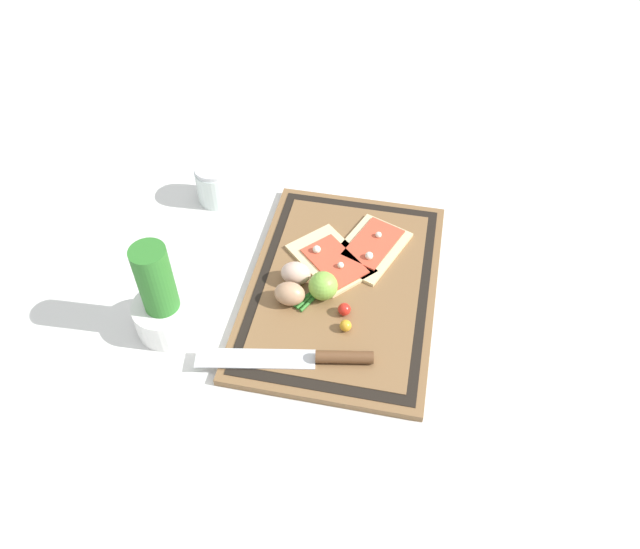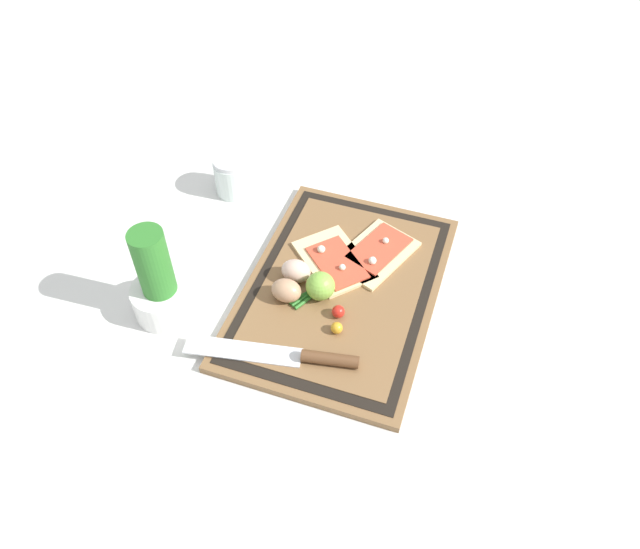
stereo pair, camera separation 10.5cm
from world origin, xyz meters
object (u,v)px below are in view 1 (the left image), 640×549
object	(u,v)px
egg_brown	(290,294)
knife	(314,358)
lime	(323,286)
herb_pot	(162,303)
pizza_slice_far	(331,259)
egg_pink	(296,273)
pizza_slice_near	(371,247)
cherry_tomato_red	(344,309)
cherry_tomato_yellow	(346,326)
sauce_jar	(215,186)

from	to	relation	value
egg_brown	knife	bearing A→B (deg)	-149.56
lime	herb_pot	size ratio (longest dim) A/B	0.27
pizza_slice_far	lime	bearing A→B (deg)	-179.25
egg_pink	knife	bearing A→B (deg)	-157.63
knife	egg_pink	distance (m)	0.19
pizza_slice_near	cherry_tomato_red	xyz separation A→B (m)	(-0.17, 0.02, 0.01)
cherry_tomato_red	cherry_tomato_yellow	world-z (taller)	cherry_tomato_red
pizza_slice_near	lime	bearing A→B (deg)	153.01
knife	lime	world-z (taller)	lime
knife	egg_brown	xyz separation A→B (m)	(0.12, 0.07, 0.01)
sauce_jar	egg_brown	bearing A→B (deg)	-139.34
pizza_slice_near	cherry_tomato_red	bearing A→B (deg)	172.07
cherry_tomato_red	cherry_tomato_yellow	size ratio (longest dim) A/B	1.11
lime	pizza_slice_near	bearing A→B (deg)	-26.99
knife	egg_brown	distance (m)	0.14
lime	pizza_slice_far	bearing A→B (deg)	0.75
cherry_tomato_red	herb_pot	distance (m)	0.33
pizza_slice_far	herb_pot	size ratio (longest dim) A/B	0.96
lime	cherry_tomato_yellow	size ratio (longest dim) A/B	2.54
lime	herb_pot	world-z (taller)	herb_pot
pizza_slice_far	cherry_tomato_red	world-z (taller)	same
knife	cherry_tomato_red	world-z (taller)	cherry_tomato_red
egg_pink	lime	distance (m)	0.06
knife	egg_pink	size ratio (longest dim) A/B	5.36
lime	cherry_tomato_red	distance (m)	0.06
pizza_slice_near	egg_brown	world-z (taller)	egg_brown
lime	sauce_jar	size ratio (longest dim) A/B	0.62
egg_brown	lime	xyz separation A→B (m)	(0.03, -0.06, 0.01)
pizza_slice_far	cherry_tomato_red	distance (m)	0.13
pizza_slice_near	sauce_jar	bearing A→B (deg)	73.98
egg_pink	cherry_tomato_yellow	xyz separation A→B (m)	(-0.10, -0.11, -0.01)
lime	sauce_jar	world-z (taller)	sauce_jar
egg_brown	cherry_tomato_red	xyz separation A→B (m)	(-0.01, -0.10, -0.01)
cherry_tomato_red	sauce_jar	world-z (taller)	sauce_jar
egg_brown	sauce_jar	distance (m)	0.35
egg_pink	pizza_slice_near	bearing A→B (deg)	-48.51
cherry_tomato_red	sauce_jar	xyz separation A→B (m)	(0.28, 0.34, 0.01)
pizza_slice_far	egg_brown	size ratio (longest dim) A/B	3.37
cherry_tomato_red	egg_pink	bearing A→B (deg)	60.15
pizza_slice_near	sauce_jar	distance (m)	0.37
egg_brown	lime	distance (m)	0.06
egg_brown	cherry_tomato_yellow	distance (m)	0.12
pizza_slice_far	knife	size ratio (longest dim) A/B	0.63
cherry_tomato_red	herb_pot	world-z (taller)	herb_pot
cherry_tomato_yellow	lime	bearing A→B (deg)	38.14
lime	cherry_tomato_yellow	xyz separation A→B (m)	(-0.07, -0.06, -0.02)
herb_pot	knife	bearing A→B (deg)	-96.30
pizza_slice_far	egg_brown	distance (m)	0.13
pizza_slice_far	cherry_tomato_red	size ratio (longest dim) A/B	8.06
pizza_slice_far	knife	distance (m)	0.24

